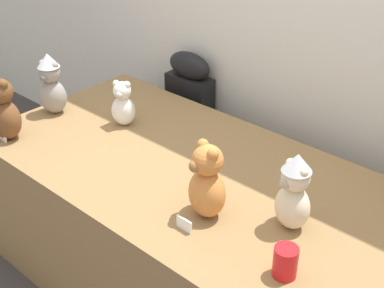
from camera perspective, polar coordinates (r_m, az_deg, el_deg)
display_table at (r=2.46m, az=-0.00°, el=-9.69°), size 1.98×1.00×0.72m
instrument_case at (r=3.11m, az=-0.25°, el=2.00°), size 0.28×0.12×0.92m
teddy_bear_ginger at (r=1.91m, az=1.64°, el=-4.23°), size 0.19×0.18×0.30m
teddy_bear_chestnut at (r=2.55m, az=-19.74°, el=3.42°), size 0.17×0.14×0.30m
teddy_bear_snow at (r=2.56m, az=-7.50°, el=4.27°), size 0.15×0.14×0.23m
teddy_bear_cream at (r=1.88m, az=10.98°, el=-5.16°), size 0.17×0.15×0.31m
teddy_bear_ash at (r=2.73m, az=-15.03°, el=6.26°), size 0.18×0.16×0.32m
party_cup_red at (r=1.74m, az=10.09°, el=-12.47°), size 0.08×0.08×0.11m
name_card_front_left at (r=2.59m, az=-19.91°, el=0.87°), size 0.07×0.01×0.05m
name_card_front_middle at (r=1.90m, az=-0.86°, el=-8.71°), size 0.07×0.01×0.05m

